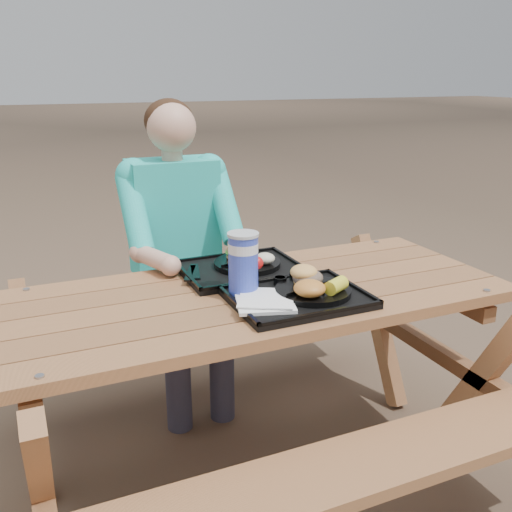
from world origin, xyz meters
name	(u,v)px	position (x,y,z in m)	size (l,w,h in m)	color
ground	(256,467)	(0.00, 0.00, 0.00)	(60.00, 60.00, 0.00)	#999999
picnic_table	(256,384)	(0.00, 0.00, 0.38)	(1.80, 1.49, 0.75)	#999999
tray_near	(298,298)	(0.09, -0.15, 0.76)	(0.45, 0.35, 0.02)	black
tray_far	(241,270)	(0.02, 0.20, 0.76)	(0.45, 0.35, 0.02)	black
plate_near	(313,291)	(0.15, -0.15, 0.78)	(0.26, 0.26, 0.02)	black
plate_far	(247,264)	(0.05, 0.21, 0.78)	(0.26, 0.26, 0.02)	black
napkin_stack	(265,301)	(-0.04, -0.17, 0.78)	(0.18, 0.18, 0.02)	white
soda_cup	(243,265)	(-0.07, -0.05, 0.87)	(0.10, 0.10, 0.20)	#182EB5
condiment_bbq	(280,281)	(0.08, -0.03, 0.78)	(0.05, 0.05, 0.03)	black
condiment_mustard	(297,277)	(0.15, -0.02, 0.79)	(0.06, 0.06, 0.03)	#FFFA1C
sandwich	(308,269)	(0.15, -0.10, 0.84)	(0.10, 0.10, 0.10)	#F6AF57
mac_cheese	(310,288)	(0.10, -0.21, 0.82)	(0.11, 0.11, 0.05)	#D28937
corn_cob	(336,286)	(0.20, -0.22, 0.81)	(0.08, 0.08, 0.05)	yellow
cutlery_far	(195,271)	(-0.15, 0.22, 0.77)	(0.03, 0.17, 0.01)	black
burger	(241,245)	(0.05, 0.26, 0.84)	(0.12, 0.12, 0.11)	#D08E49
baked_beans	(238,263)	(-0.01, 0.16, 0.81)	(0.08, 0.08, 0.04)	#4F1E0F
potato_salad	(265,258)	(0.11, 0.15, 0.81)	(0.08, 0.08, 0.04)	beige
diner	(177,267)	(-0.10, 0.68, 0.64)	(0.48, 0.84, 1.28)	#19B29C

